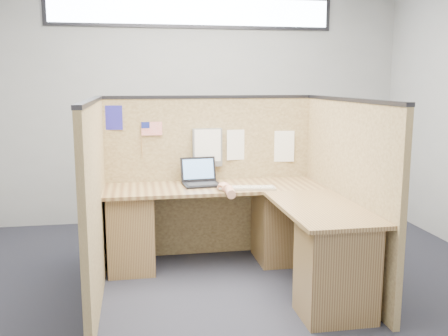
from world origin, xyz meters
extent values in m
plane|color=#1E1F2B|center=(0.00, 0.00, 0.00)|extent=(5.00, 5.00, 0.00)
plane|color=#9DA0A2|center=(0.00, 2.25, 1.40)|extent=(5.00, 0.00, 5.00)
plane|color=#9DA0A2|center=(0.00, -2.25, 1.40)|extent=(5.00, 0.00, 5.00)
cube|color=#232328|center=(0.00, 2.24, 2.45)|extent=(3.30, 0.02, 0.38)
cube|color=white|center=(0.00, 2.22, 2.45)|extent=(3.20, 0.01, 0.30)
cube|color=brown|center=(0.00, 1.00, 0.75)|extent=(2.05, 0.05, 1.50)
cube|color=#232328|center=(0.00, 1.00, 1.51)|extent=(2.05, 0.06, 0.03)
cube|color=brown|center=(-1.00, 0.10, 0.75)|extent=(0.05, 1.80, 1.50)
cube|color=#232328|center=(-1.00, 0.10, 1.51)|extent=(0.06, 1.80, 0.03)
cube|color=brown|center=(1.00, 0.10, 0.75)|extent=(0.05, 1.80, 1.50)
cube|color=#232328|center=(1.00, 0.10, 1.51)|extent=(0.06, 1.80, 0.03)
cube|color=brown|center=(0.00, 0.68, 0.71)|extent=(1.95, 0.60, 0.03)
cube|color=brown|center=(0.68, -0.20, 0.71)|extent=(0.60, 1.15, 0.03)
cube|color=brown|center=(-0.75, 0.68, 0.35)|extent=(0.40, 0.50, 0.70)
cube|color=brown|center=(0.60, 0.68, 0.35)|extent=(0.40, 0.50, 0.70)
cube|color=brown|center=(0.68, -0.52, 0.35)|extent=(0.50, 0.40, 0.70)
cube|color=black|center=(-0.11, 0.71, 0.74)|extent=(0.35, 0.27, 0.02)
cube|color=black|center=(-0.11, 0.86, 0.86)|extent=(0.33, 0.10, 0.22)
cube|color=#486B99|center=(-0.11, 0.85, 0.86)|extent=(0.29, 0.08, 0.18)
cube|color=tan|center=(0.31, 0.48, 0.74)|extent=(0.41, 0.18, 0.02)
cube|color=silver|center=(0.31, 0.48, 0.75)|extent=(0.37, 0.15, 0.01)
ellipsoid|color=silver|center=(0.05, 0.48, 0.75)|extent=(0.12, 0.09, 0.05)
ellipsoid|color=tan|center=(0.05, 0.47, 0.78)|extent=(0.09, 0.11, 0.05)
cylinder|color=tan|center=(0.06, 0.42, 0.76)|extent=(0.06, 0.05, 0.06)
cylinder|color=tan|center=(0.07, 0.27, 0.76)|extent=(0.10, 0.27, 0.08)
cube|color=#25229D|center=(-0.88, 0.97, 1.33)|extent=(0.16, 0.02, 0.22)
cylinder|color=olive|center=(-0.63, 0.96, 1.13)|extent=(0.01, 0.01, 0.33)
cube|color=red|center=(-0.54, 0.96, 1.23)|extent=(0.19, 0.00, 0.12)
cube|color=navy|center=(-0.59, 0.95, 1.26)|extent=(0.08, 0.00, 0.06)
cube|color=slate|center=(-0.03, 0.94, 1.05)|extent=(0.28, 0.05, 0.36)
cube|color=white|center=(-0.03, 0.92, 1.07)|extent=(0.25, 0.01, 0.30)
cube|color=white|center=(0.28, 0.97, 1.06)|extent=(0.23, 0.03, 0.29)
cube|color=white|center=(0.71, 0.97, 1.04)|extent=(0.24, 0.03, 0.30)
camera|label=1|loc=(-0.68, -3.66, 1.66)|focal=40.00mm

